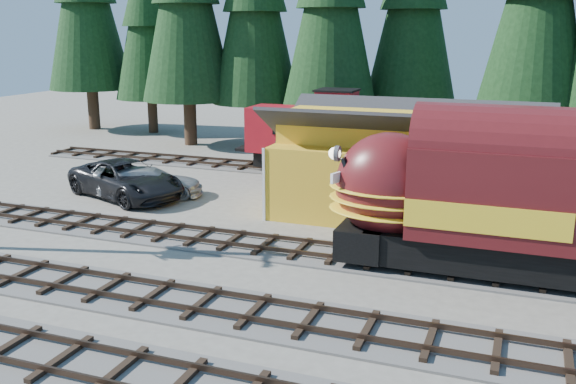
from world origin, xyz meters
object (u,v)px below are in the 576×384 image
(locomotive, at_px, (566,210))
(caboose, at_px, (323,135))
(depot, at_px, (408,155))
(pickup_truck_b, at_px, (150,182))
(pickup_truck_a, at_px, (126,179))

(locomotive, bearing_deg, caboose, 132.98)
(caboose, bearing_deg, depot, -48.97)
(depot, bearing_deg, locomotive, -44.92)
(pickup_truck_b, bearing_deg, pickup_truck_a, 88.62)
(caboose, relative_size, pickup_truck_a, 1.30)
(depot, xyz_separation_m, locomotive, (6.52, -6.50, -0.26))
(pickup_truck_b, bearing_deg, depot, -110.62)
(pickup_truck_b, bearing_deg, locomotive, -130.71)
(caboose, distance_m, pickup_truck_b, 11.08)
(depot, relative_size, locomotive, 0.75)
(caboose, relative_size, pickup_truck_b, 1.68)
(pickup_truck_a, bearing_deg, locomotive, -81.63)
(depot, xyz_separation_m, pickup_truck_b, (-13.26, -1.15, -2.17))
(depot, bearing_deg, pickup_truck_a, -173.43)
(pickup_truck_a, distance_m, pickup_truck_b, 1.24)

